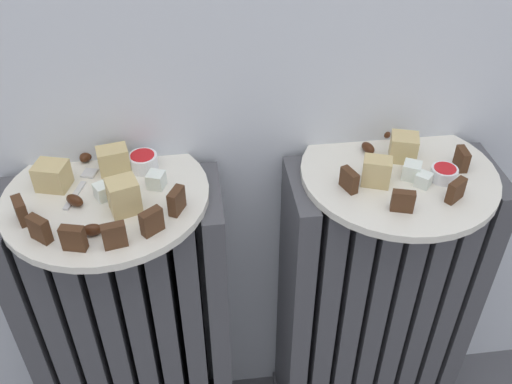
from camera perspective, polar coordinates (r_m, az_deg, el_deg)
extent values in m
cube|color=#47474C|center=(1.10, -20.16, -13.44)|extent=(0.03, 0.15, 0.59)
cube|color=#47474C|center=(1.09, -17.90, -13.39)|extent=(0.03, 0.15, 0.59)
cube|color=#47474C|center=(1.08, -15.61, -13.31)|extent=(0.03, 0.15, 0.59)
cube|color=#47474C|center=(1.07, -13.29, -13.22)|extent=(0.03, 0.15, 0.59)
cube|color=#47474C|center=(1.07, -10.94, -13.10)|extent=(0.03, 0.15, 0.59)
cube|color=#47474C|center=(1.07, -8.57, -12.96)|extent=(0.03, 0.15, 0.59)
cube|color=#47474C|center=(1.06, -6.19, -12.80)|extent=(0.03, 0.15, 0.59)
cube|color=#47474C|center=(1.06, -3.81, -12.62)|extent=(0.03, 0.15, 0.59)
cube|color=#47474C|center=(1.07, 3.76, -11.89)|extent=(0.03, 0.15, 0.59)
cube|color=#47474C|center=(1.08, 6.06, -11.63)|extent=(0.03, 0.15, 0.59)
cube|color=#47474C|center=(1.09, 8.32, -11.35)|extent=(0.03, 0.15, 0.59)
cube|color=#47474C|center=(1.10, 10.54, -11.06)|extent=(0.03, 0.15, 0.59)
cube|color=#47474C|center=(1.11, 12.71, -10.77)|extent=(0.03, 0.15, 0.59)
cube|color=#47474C|center=(1.13, 14.83, -10.46)|extent=(0.03, 0.15, 0.59)
cube|color=#47474C|center=(1.14, 16.89, -10.15)|extent=(0.03, 0.15, 0.59)
cube|color=#47474C|center=(1.16, 18.88, -9.83)|extent=(0.03, 0.15, 0.59)
cylinder|color=silver|center=(0.86, -14.75, -0.42)|extent=(0.30, 0.30, 0.01)
cylinder|color=silver|center=(0.90, 14.04, 1.79)|extent=(0.30, 0.30, 0.01)
cube|color=#472B19|center=(0.83, -22.46, -1.74)|extent=(0.02, 0.03, 0.04)
cube|color=#472B19|center=(0.79, -20.84, -3.48)|extent=(0.03, 0.03, 0.04)
cube|color=#472B19|center=(0.77, -17.80, -4.43)|extent=(0.03, 0.02, 0.04)
cube|color=#472B19|center=(0.75, -13.97, -4.24)|extent=(0.03, 0.02, 0.04)
cube|color=#472B19|center=(0.77, -10.38, -2.93)|extent=(0.03, 0.03, 0.04)
cube|color=#472B19|center=(0.79, -7.95, -0.88)|extent=(0.03, 0.03, 0.04)
cube|color=tan|center=(0.88, -14.06, 3.08)|extent=(0.05, 0.04, 0.04)
cube|color=tan|center=(0.88, -19.71, 1.55)|extent=(0.05, 0.05, 0.04)
cube|color=tan|center=(0.80, -13.09, -0.38)|extent=(0.05, 0.05, 0.05)
cube|color=white|center=(0.84, -15.00, 0.07)|extent=(0.03, 0.03, 0.02)
cube|color=white|center=(0.85, -9.95, 1.19)|extent=(0.03, 0.03, 0.02)
ellipsoid|color=#3D1E0F|center=(0.78, -16.05, -3.66)|extent=(0.03, 0.02, 0.02)
ellipsoid|color=#3D1E0F|center=(0.84, -17.68, -0.81)|extent=(0.03, 0.03, 0.02)
ellipsoid|color=#3D1E0F|center=(0.93, -16.62, 3.46)|extent=(0.03, 0.03, 0.02)
cylinder|color=white|center=(0.89, -11.20, 2.98)|extent=(0.04, 0.04, 0.02)
cylinder|color=red|center=(0.88, -11.25, 3.32)|extent=(0.04, 0.04, 0.01)
cube|color=#472B19|center=(0.84, 9.30, 1.19)|extent=(0.02, 0.03, 0.03)
cube|color=#472B19|center=(0.81, 14.47, -0.89)|extent=(0.03, 0.02, 0.03)
cube|color=#472B19|center=(0.85, 19.36, 0.14)|extent=(0.03, 0.03, 0.03)
cube|color=#472B19|center=(0.92, 19.89, 3.13)|extent=(0.01, 0.03, 0.03)
cube|color=tan|center=(0.92, 14.55, 4.35)|extent=(0.05, 0.05, 0.04)
cube|color=tan|center=(0.85, 11.96, 2.02)|extent=(0.05, 0.04, 0.04)
cube|color=white|center=(0.88, 15.30, 2.08)|extent=(0.03, 0.03, 0.03)
cube|color=white|center=(0.87, 16.40, 1.18)|extent=(0.03, 0.03, 0.02)
ellipsoid|color=#3D1E0F|center=(0.93, 11.13, 4.36)|extent=(0.02, 0.03, 0.02)
ellipsoid|color=#3D1E0F|center=(0.97, 12.82, 5.84)|extent=(0.02, 0.03, 0.02)
cylinder|color=white|center=(0.89, 18.27, 1.74)|extent=(0.04, 0.04, 0.02)
cylinder|color=red|center=(0.89, 18.33, 2.02)|extent=(0.03, 0.03, 0.01)
cube|color=silver|center=(0.86, -17.67, -0.32)|extent=(0.03, 0.06, 0.00)
cube|color=silver|center=(0.90, -16.31, 1.82)|extent=(0.03, 0.03, 0.00)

